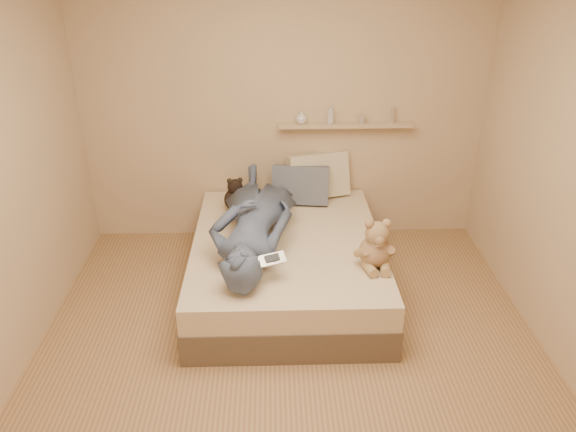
{
  "coord_description": "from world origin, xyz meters",
  "views": [
    {
      "loc": [
        -0.11,
        -2.96,
        2.63
      ],
      "look_at": [
        0.0,
        0.65,
        0.8
      ],
      "focal_mm": 35.0,
      "sensor_mm": 36.0,
      "label": 1
    }
  ],
  "objects_px": {
    "person": "(255,218)",
    "pillow_grey": "(300,185)",
    "teddy_bear": "(376,247)",
    "wall_shelf": "(346,125)",
    "bed": "(287,264)",
    "game_console": "(272,259)",
    "pillow_cream": "(318,175)",
    "dark_plush": "(235,196)"
  },
  "relations": [
    {
      "from": "person",
      "to": "pillow_grey",
      "type": "bearing_deg",
      "value": -112.05
    },
    {
      "from": "teddy_bear",
      "to": "person",
      "type": "xyz_separation_m",
      "value": [
        -0.88,
        0.41,
        0.04
      ]
    },
    {
      "from": "wall_shelf",
      "to": "teddy_bear",
      "type": "bearing_deg",
      "value": -86.63
    },
    {
      "from": "bed",
      "to": "teddy_bear",
      "type": "relative_size",
      "value": 4.89
    },
    {
      "from": "bed",
      "to": "game_console",
      "type": "xyz_separation_m",
      "value": [
        -0.12,
        -0.59,
        0.4
      ]
    },
    {
      "from": "teddy_bear",
      "to": "person",
      "type": "bearing_deg",
      "value": 154.77
    },
    {
      "from": "bed",
      "to": "pillow_cream",
      "type": "distance_m",
      "value": 0.98
    },
    {
      "from": "bed",
      "to": "pillow_cream",
      "type": "bearing_deg",
      "value": 69.63
    },
    {
      "from": "dark_plush",
      "to": "pillow_grey",
      "type": "xyz_separation_m",
      "value": [
        0.57,
        0.14,
        0.04
      ]
    },
    {
      "from": "game_console",
      "to": "pillow_grey",
      "type": "relative_size",
      "value": 0.42
    },
    {
      "from": "game_console",
      "to": "dark_plush",
      "type": "distance_m",
      "value": 1.18
    },
    {
      "from": "game_console",
      "to": "wall_shelf",
      "type": "relative_size",
      "value": 0.18
    },
    {
      "from": "bed",
      "to": "pillow_grey",
      "type": "distance_m",
      "value": 0.81
    },
    {
      "from": "teddy_bear",
      "to": "pillow_cream",
      "type": "height_order",
      "value": "pillow_cream"
    },
    {
      "from": "pillow_cream",
      "to": "person",
      "type": "bearing_deg",
      "value": -123.71
    },
    {
      "from": "teddy_bear",
      "to": "dark_plush",
      "type": "xyz_separation_m",
      "value": [
        -1.06,
        0.97,
        -0.03
      ]
    },
    {
      "from": "dark_plush",
      "to": "person",
      "type": "height_order",
      "value": "person"
    },
    {
      "from": "pillow_grey",
      "to": "person",
      "type": "xyz_separation_m",
      "value": [
        -0.39,
        -0.7,
        0.03
      ]
    },
    {
      "from": "person",
      "to": "wall_shelf",
      "type": "xyz_separation_m",
      "value": [
        0.8,
        0.92,
        0.45
      ]
    },
    {
      "from": "pillow_cream",
      "to": "pillow_grey",
      "type": "bearing_deg",
      "value": -140.1
    },
    {
      "from": "teddy_bear",
      "to": "person",
      "type": "distance_m",
      "value": 0.97
    },
    {
      "from": "game_console",
      "to": "bed",
      "type": "bearing_deg",
      "value": 78.38
    },
    {
      "from": "teddy_bear",
      "to": "person",
      "type": "relative_size",
      "value": 0.23
    },
    {
      "from": "bed",
      "to": "wall_shelf",
      "type": "bearing_deg",
      "value": 58.82
    },
    {
      "from": "teddy_bear",
      "to": "dark_plush",
      "type": "relative_size",
      "value": 1.27
    },
    {
      "from": "dark_plush",
      "to": "person",
      "type": "bearing_deg",
      "value": -71.81
    },
    {
      "from": "pillow_cream",
      "to": "bed",
      "type": "bearing_deg",
      "value": -110.37
    },
    {
      "from": "dark_plush",
      "to": "wall_shelf",
      "type": "height_order",
      "value": "wall_shelf"
    },
    {
      "from": "teddy_bear",
      "to": "dark_plush",
      "type": "bearing_deg",
      "value": 137.57
    },
    {
      "from": "bed",
      "to": "pillow_grey",
      "type": "relative_size",
      "value": 3.8
    },
    {
      "from": "game_console",
      "to": "wall_shelf",
      "type": "bearing_deg",
      "value": 65.84
    },
    {
      "from": "person",
      "to": "wall_shelf",
      "type": "distance_m",
      "value": 1.3
    },
    {
      "from": "dark_plush",
      "to": "pillow_grey",
      "type": "relative_size",
      "value": 0.61
    },
    {
      "from": "pillow_cream",
      "to": "person",
      "type": "xyz_separation_m",
      "value": [
        -0.56,
        -0.84,
        -0.0
      ]
    },
    {
      "from": "bed",
      "to": "pillow_grey",
      "type": "xyz_separation_m",
      "value": [
        0.14,
        0.69,
        0.4
      ]
    },
    {
      "from": "pillow_cream",
      "to": "person",
      "type": "height_order",
      "value": "pillow_cream"
    },
    {
      "from": "teddy_bear",
      "to": "dark_plush",
      "type": "height_order",
      "value": "teddy_bear"
    },
    {
      "from": "pillow_grey",
      "to": "person",
      "type": "distance_m",
      "value": 0.8
    },
    {
      "from": "dark_plush",
      "to": "pillow_grey",
      "type": "height_order",
      "value": "pillow_grey"
    },
    {
      "from": "game_console",
      "to": "teddy_bear",
      "type": "height_order",
      "value": "teddy_bear"
    },
    {
      "from": "bed",
      "to": "pillow_grey",
      "type": "height_order",
      "value": "pillow_grey"
    },
    {
      "from": "teddy_bear",
      "to": "wall_shelf",
      "type": "bearing_deg",
      "value": 93.37
    }
  ]
}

